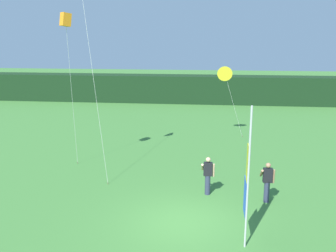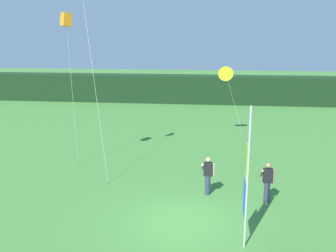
# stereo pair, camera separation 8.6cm
# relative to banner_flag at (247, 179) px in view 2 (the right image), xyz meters

# --- Properties ---
(ground_plane) EXTENTS (120.00, 120.00, 0.00)m
(ground_plane) POSITION_rel_banner_flag_xyz_m (-2.06, 1.04, -2.14)
(ground_plane) COLOR #3D7533
(distant_treeline) EXTENTS (80.00, 2.40, 2.62)m
(distant_treeline) POSITION_rel_banner_flag_xyz_m (-2.06, 25.60, -0.83)
(distant_treeline) COLOR black
(distant_treeline) RESTS_ON ground
(banner_flag) EXTENTS (0.06, 1.03, 4.47)m
(banner_flag) POSITION_rel_banner_flag_xyz_m (0.00, 0.00, 0.00)
(banner_flag) COLOR #B7B7BC
(banner_flag) RESTS_ON ground
(person_near_banner) EXTENTS (0.55, 0.48, 1.62)m
(person_near_banner) POSITION_rel_banner_flag_xyz_m (1.11, 3.14, -1.28)
(person_near_banner) COLOR #2D334C
(person_near_banner) RESTS_ON ground
(person_mid_field) EXTENTS (0.55, 0.48, 1.60)m
(person_mid_field) POSITION_rel_banner_flag_xyz_m (-1.20, 3.62, -1.29)
(person_mid_field) COLOR #2D334C
(person_mid_field) RESTS_ON ground
(kite_yellow_delta_1) EXTENTS (1.76, 0.51, 4.61)m
(kite_yellow_delta_1) POSITION_rel_banner_flag_xyz_m (-0.33, 12.89, 1.97)
(kite_yellow_delta_1) COLOR brown
(kite_yellow_delta_1) RESTS_ON ground
(kite_orange_box_2) EXTENTS (0.60, 1.53, 7.39)m
(kite_orange_box_2) POSITION_rel_banner_flag_xyz_m (-7.59, 5.55, 4.89)
(kite_orange_box_2) COLOR brown
(kite_orange_box_2) RESTS_ON ground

